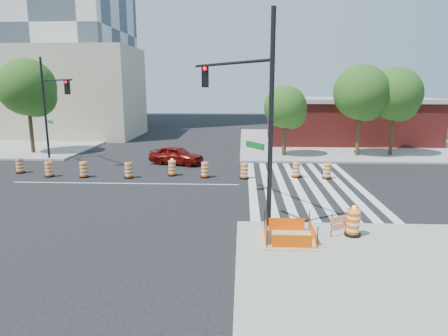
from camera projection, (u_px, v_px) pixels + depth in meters
The scene contains 26 objects.
ground at pixel (125, 183), 24.50m from camera, with size 120.00×120.00×0.00m, color black.
sidewalk_ne at pixel (347, 142), 41.25m from camera, with size 22.00×22.00×0.15m, color gray.
sidewalk_nw at pixel (9, 140), 42.90m from camera, with size 22.00×22.00×0.15m, color gray.
crosswalk_east at pixel (305, 185), 23.99m from camera, with size 6.75×13.50×0.01m.
lane_centerline at pixel (125, 183), 24.49m from camera, with size 14.00×0.12×0.01m, color silver.
excavation_pit at pixel (289, 238), 15.24m from camera, with size 2.20×2.20×0.90m.
brick_storefront at pixel (348, 121), 40.78m from camera, with size 16.50×8.50×4.60m.
beige_midrise at pixel (75, 93), 45.52m from camera, with size 14.00×10.00×10.00m, color tan.
red_coupe at pixel (176, 155), 30.22m from camera, with size 1.67×4.14×1.41m, color #630A08.
signal_pole_se at pixel (246, 99), 17.24m from camera, with size 3.74×5.60×8.71m.
signal_pole_nw at pixel (51, 100), 29.98m from camera, with size 4.27×4.36×7.89m.
pit_drum at pixel (353, 223), 15.57m from camera, with size 0.63×0.63×1.24m.
barricade at pixel (339, 223), 15.57m from camera, with size 0.73×0.40×0.94m.
tree_north_b at pixel (28, 90), 33.67m from camera, with size 4.77×4.77×8.12m.
tree_north_c at pixel (286, 109), 32.49m from camera, with size 3.53×3.47×5.90m.
tree_north_d at pixel (362, 95), 32.34m from camera, with size 4.44×4.44×7.55m.
tree_north_e at pixel (395, 97), 32.67m from camera, with size 4.33×4.33×7.35m.
median_drum_1 at pixel (20, 166), 27.27m from camera, with size 0.60×0.60×1.02m.
median_drum_2 at pixel (49, 170), 26.14m from camera, with size 0.60×0.60×1.02m.
median_drum_3 at pixel (84, 170), 26.00m from camera, with size 0.60×0.60×1.02m.
median_drum_4 at pixel (129, 171), 25.79m from camera, with size 0.60×0.60×1.02m.
median_drum_5 at pixel (172, 168), 26.47m from camera, with size 0.60×0.60×1.18m.
median_drum_6 at pixel (205, 170), 25.95m from camera, with size 0.60×0.60×1.02m.
median_drum_7 at pixel (244, 171), 25.62m from camera, with size 0.60×0.60×1.02m.
median_drum_8 at pixel (296, 170), 25.99m from camera, with size 0.60×0.60×1.02m.
median_drum_9 at pixel (327, 171), 25.64m from camera, with size 0.60×0.60×1.02m.
Camera 1 is at (7.19, -23.46, 5.98)m, focal length 32.00 mm.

